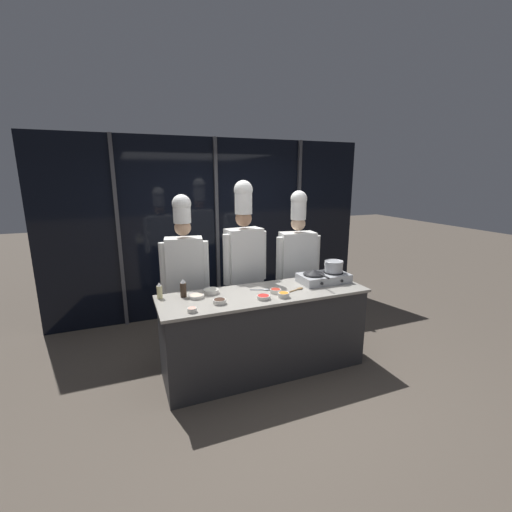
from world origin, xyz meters
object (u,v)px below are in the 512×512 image
stock_pot (334,266)px  serving_spoon_slotted (298,289)px  portable_stove (324,278)px  chef_sous (244,253)px  prep_bowl_carrots (284,294)px  prep_bowl_bell_pepper (263,297)px  chef_head (185,264)px  chef_line (297,256)px  prep_bowl_shrimp (192,310)px  frying_pan (314,272)px  squeeze_bottle_oil (160,291)px  prep_bowl_soy_glaze (220,301)px  serving_spoon_solid (264,290)px  squeeze_bottle_soy (183,288)px  prep_bowl_garlic (211,291)px  prep_bowl_chili_flakes (276,291)px  prep_bowl_chicken (196,296)px

stock_pot → serving_spoon_slotted: 0.59m
portable_stove → chef_sous: chef_sous is taller
prep_bowl_carrots → prep_bowl_bell_pepper: 0.22m
portable_stove → prep_bowl_bell_pepper: bearing=-164.0°
chef_head → chef_line: chef_line is taller
portable_stove → prep_bowl_shrimp: 1.66m
prep_bowl_bell_pepper → serving_spoon_slotted: (0.47, 0.12, -0.02)m
frying_pan → prep_bowl_carrots: frying_pan is taller
prep_bowl_bell_pepper → portable_stove: bearing=16.0°
squeeze_bottle_oil → prep_bowl_soy_glaze: 0.65m
squeeze_bottle_oil → serving_spoon_slotted: size_ratio=0.64×
portable_stove → serving_spoon_solid: bearing=-179.8°
frying_pan → prep_bowl_carrots: (-0.53, -0.28, -0.11)m
portable_stove → serving_spoon_slotted: (-0.42, -0.13, -0.05)m
chef_head → prep_bowl_shrimp: bearing=92.9°
portable_stove → squeeze_bottle_soy: size_ratio=2.99×
serving_spoon_solid → prep_bowl_shrimp: bearing=-159.6°
portable_stove → serving_spoon_slotted: size_ratio=2.19×
prep_bowl_bell_pepper → prep_bowl_garlic: (-0.45, 0.37, 0.00)m
stock_pot → squeeze_bottle_oil: stock_pot is taller
stock_pot → chef_head: 1.77m
portable_stove → chef_sous: 1.02m
prep_bowl_chili_flakes → prep_bowl_shrimp: bearing=-168.6°
stock_pot → serving_spoon_slotted: stock_pot is taller
serving_spoon_slotted → serving_spoon_solid: bearing=160.4°
squeeze_bottle_oil → serving_spoon_solid: bearing=-8.5°
squeeze_bottle_soy → prep_bowl_garlic: (0.30, 0.00, -0.07)m
chef_sous → prep_bowl_bell_pepper: bearing=75.5°
prep_bowl_chili_flakes → prep_bowl_soy_glaze: (-0.65, -0.08, 0.00)m
prep_bowl_garlic → serving_spoon_slotted: prep_bowl_garlic is taller
prep_bowl_carrots → prep_bowl_garlic: bearing=149.0°
portable_stove → prep_bowl_chili_flakes: size_ratio=4.79×
prep_bowl_soy_glaze → prep_bowl_chili_flakes: bearing=6.9°
squeeze_bottle_oil → chef_line: chef_line is taller
frying_pan → chef_head: size_ratio=0.22×
prep_bowl_chicken → frying_pan: bearing=-1.7°
frying_pan → prep_bowl_soy_glaze: (-1.20, -0.21, -0.11)m
frying_pan → serving_spoon_slotted: size_ratio=1.62×
chef_head → prep_bowl_chili_flakes: bearing=146.5°
prep_bowl_chicken → chef_sous: (0.74, 0.58, 0.27)m
squeeze_bottle_soy → prep_bowl_chicken: 0.16m
squeeze_bottle_oil → prep_bowl_garlic: 0.54m
prep_bowl_bell_pepper → squeeze_bottle_soy: bearing=154.0°
squeeze_bottle_soy → prep_bowl_chicken: bearing=-33.1°
prep_bowl_bell_pepper → chef_head: bearing=125.1°
prep_bowl_carrots → prep_bowl_shrimp: bearing=-177.8°
portable_stove → chef_head: (-1.51, 0.65, 0.16)m
prep_bowl_garlic → prep_bowl_soy_glaze: bearing=-90.2°
prep_bowl_bell_pepper → prep_bowl_shrimp: size_ratio=1.53×
prep_bowl_garlic → serving_spoon_slotted: bearing=-15.0°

